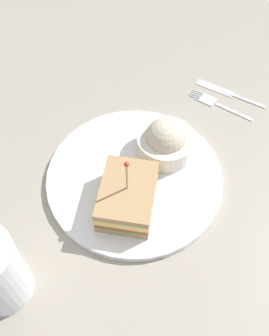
{
  "coord_description": "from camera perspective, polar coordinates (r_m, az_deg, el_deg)",
  "views": [
    {
      "loc": [
        27.05,
        19.98,
        51.47
      ],
      "look_at": [
        0.0,
        0.0,
        3.08
      ],
      "focal_mm": 42.93,
      "sensor_mm": 36.0,
      "label": 1
    }
  ],
  "objects": [
    {
      "name": "plate",
      "position": [
        0.61,
        0.0,
        -1.36
      ],
      "size": [
        26.61,
        26.61,
        1.08
      ],
      "primitive_type": "cylinder",
      "color": "white",
      "rests_on": "ground_plane"
    },
    {
      "name": "coleslaw_bowl",
      "position": [
        0.62,
        4.45,
        3.84
      ],
      "size": [
        8.85,
        8.85,
        6.37
      ],
      "color": "silver",
      "rests_on": "plate"
    },
    {
      "name": "knife",
      "position": [
        0.75,
        12.78,
        10.55
      ],
      "size": [
        2.5,
        13.47,
        0.35
      ],
      "color": "silver",
      "rests_on": "ground_plane"
    },
    {
      "name": "ground_plane",
      "position": [
        0.62,
        0.0,
        -2.14
      ],
      "size": [
        112.59,
        112.59,
        2.0
      ],
      "primitive_type": "cube",
      "color": "#9E9384"
    },
    {
      "name": "sandwich_half_center",
      "position": [
        0.56,
        -1.01,
        -4.02
      ],
      "size": [
        12.35,
        11.17,
        10.28
      ],
      "color": "tan",
      "rests_on": "plate"
    },
    {
      "name": "fork",
      "position": [
        0.73,
        11.22,
        9.14
      ],
      "size": [
        2.36,
        11.98,
        0.35
      ],
      "color": "silver",
      "rests_on": "ground_plane"
    }
  ]
}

